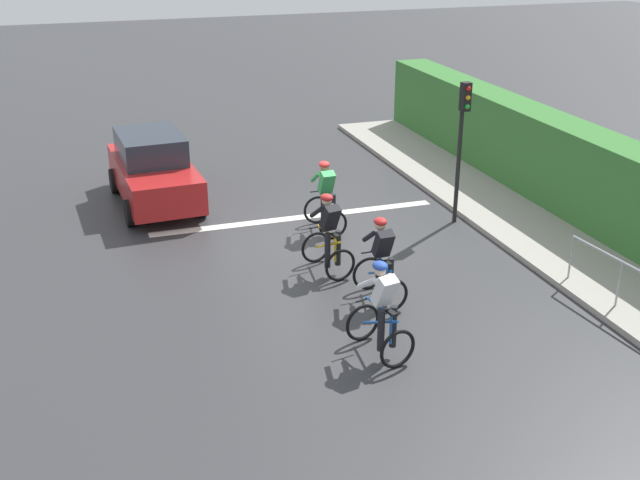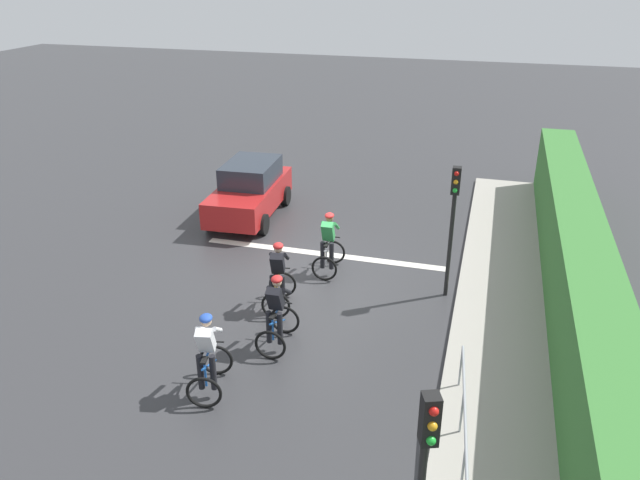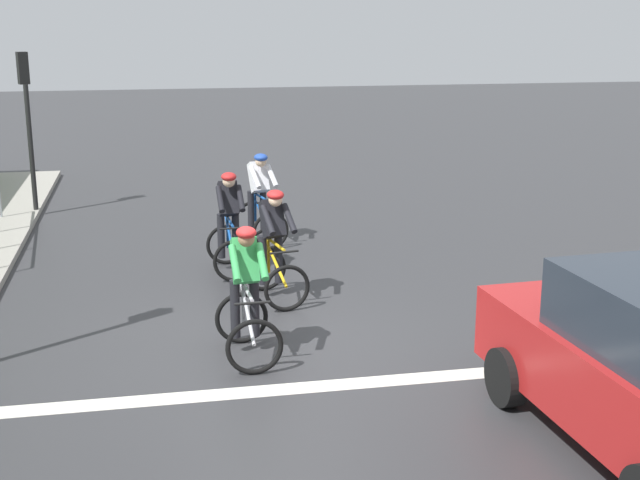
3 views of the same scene
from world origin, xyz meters
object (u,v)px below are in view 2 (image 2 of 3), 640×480
cyclist_lead (208,357)px  cyclist_fourth (328,245)px  traffic_light_near_crossing (453,213)px  traffic_light_far_junction (424,472)px  pedestrian_railing_kerbside (464,426)px  cyclist_mid (278,278)px  cyclist_second (277,314)px  car_red (250,190)px

cyclist_lead → cyclist_fourth: bearing=-99.0°
cyclist_lead → traffic_light_near_crossing: 6.54m
traffic_light_far_junction → pedestrian_railing_kerbside: bearing=-98.9°
cyclist_mid → pedestrian_railing_kerbside: 5.99m
traffic_light_far_junction → cyclist_lead: bearing=-36.3°
cyclist_lead → pedestrian_railing_kerbside: cyclist_lead is taller
cyclist_lead → cyclist_second: same height
cyclist_fourth → traffic_light_far_junction: traffic_light_far_junction is taller
cyclist_fourth → pedestrian_railing_kerbside: (-3.89, 6.03, 0.01)m
cyclist_second → traffic_light_far_junction: traffic_light_far_junction is taller
car_red → pedestrian_railing_kerbside: 11.76m
traffic_light_near_crossing → traffic_light_far_junction: (-0.36, 8.18, 0.00)m
cyclist_mid → traffic_light_near_crossing: bearing=-156.1°
cyclist_mid → traffic_light_near_crossing: 4.35m
cyclist_lead → pedestrian_railing_kerbside: bearing=172.8°
cyclist_fourth → traffic_light_far_junction: bearing=112.0°
cyclist_lead → cyclist_fourth: 5.49m
cyclist_fourth → pedestrian_railing_kerbside: cyclist_fourth is taller
cyclist_second → traffic_light_near_crossing: traffic_light_near_crossing is taller
cyclist_second → pedestrian_railing_kerbside: 4.68m
cyclist_lead → traffic_light_near_crossing: size_ratio=0.50×
cyclist_lead → car_red: (2.61, -8.58, 0.08)m
traffic_light_near_crossing → pedestrian_railing_kerbside: traffic_light_near_crossing is taller
traffic_light_far_junction → traffic_light_near_crossing: bearing=-87.5°
cyclist_lead → cyclist_fourth: (-0.86, -5.42, 0.00)m
cyclist_lead → traffic_light_far_junction: 5.57m
cyclist_second → cyclist_lead: bearing=68.0°
cyclist_fourth → traffic_light_near_crossing: 3.45m
car_red → traffic_light_far_junction: size_ratio=1.26×
traffic_light_near_crossing → cyclist_fourth: bearing=-7.9°
cyclist_mid → car_red: size_ratio=0.40×
cyclist_lead → cyclist_second: (-0.72, -1.79, 0.00)m
traffic_light_near_crossing → cyclist_second: bearing=44.6°
traffic_light_far_junction → cyclist_mid: bearing=-57.7°
traffic_light_far_junction → pedestrian_railing_kerbside: (-0.41, -2.59, -1.42)m
cyclist_fourth → pedestrian_railing_kerbside: size_ratio=0.42×
cyclist_mid → cyclist_second: bearing=108.1°
cyclist_mid → traffic_light_far_junction: traffic_light_far_junction is taller
cyclist_lead → pedestrian_railing_kerbside: 4.78m
cyclist_lead → car_red: size_ratio=0.40×
cyclist_fourth → car_red: (3.47, -3.16, 0.08)m
cyclist_mid → car_red: car_red is taller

